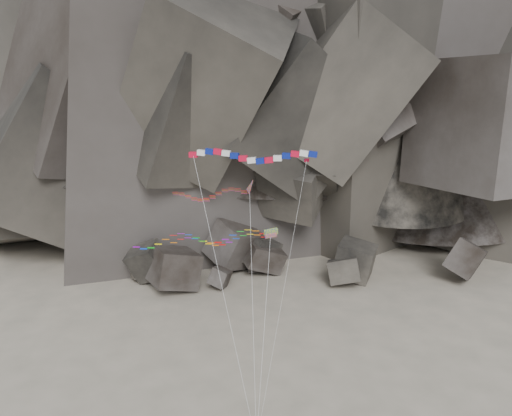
{
  "coord_description": "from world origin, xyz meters",
  "views": [
    {
      "loc": [
        2.7,
        -48.79,
        34.0
      ],
      "look_at": [
        1.12,
        6.0,
        20.42
      ],
      "focal_mm": 35.0,
      "sensor_mm": 36.0,
      "label": 1
    }
  ],
  "objects_px": {
    "banner_kite": "(252,157)",
    "pennant_kite": "(293,234)",
    "delta_kite": "(207,194)",
    "parafoil_kite": "(198,239)"
  },
  "relations": [
    {
      "from": "banner_kite",
      "to": "pennant_kite",
      "type": "bearing_deg",
      "value": -22.16
    },
    {
      "from": "delta_kite",
      "to": "pennant_kite",
      "type": "bearing_deg",
      "value": -55.28
    },
    {
      "from": "banner_kite",
      "to": "pennant_kite",
      "type": "xyz_separation_m",
      "value": [
        4.1,
        -2.42,
        -7.08
      ]
    },
    {
      "from": "delta_kite",
      "to": "banner_kite",
      "type": "height_order",
      "value": "banner_kite"
    },
    {
      "from": "banner_kite",
      "to": "parafoil_kite",
      "type": "distance_m",
      "value": 10.55
    },
    {
      "from": "parafoil_kite",
      "to": "banner_kite",
      "type": "bearing_deg",
      "value": -28.59
    },
    {
      "from": "banner_kite",
      "to": "pennant_kite",
      "type": "relative_size",
      "value": 1.04
    },
    {
      "from": "delta_kite",
      "to": "banner_kite",
      "type": "relative_size",
      "value": 0.85
    },
    {
      "from": "banner_kite",
      "to": "delta_kite",
      "type": "bearing_deg",
      "value": 139.22
    },
    {
      "from": "parafoil_kite",
      "to": "pennant_kite",
      "type": "xyz_separation_m",
      "value": [
        9.81,
        -3.53,
        1.72
      ]
    }
  ]
}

